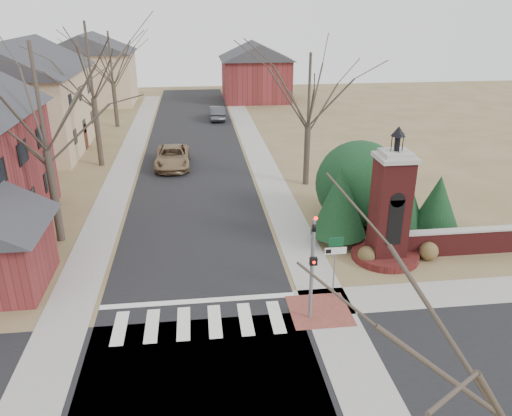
{
  "coord_description": "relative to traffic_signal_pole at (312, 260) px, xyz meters",
  "views": [
    {
      "loc": [
        0.2,
        -15.45,
        11.43
      ],
      "look_at": [
        2.85,
        6.0,
        2.52
      ],
      "focal_mm": 35.0,
      "sensor_mm": 36.0,
      "label": 1
    }
  ],
  "objects": [
    {
      "name": "ground",
      "position": [
        -4.3,
        -0.57,
        -2.59
      ],
      "size": [
        120.0,
        120.0,
        0.0
      ],
      "primitive_type": "plane",
      "color": "brown",
      "rests_on": "ground"
    },
    {
      "name": "sidewalk_right_main",
      "position": [
        0.9,
        21.43,
        -2.58
      ],
      "size": [
        2.0,
        60.0,
        0.02
      ],
      "primitive_type": "cube",
      "color": "gray",
      "rests_on": "ground"
    },
    {
      "name": "cross_street",
      "position": [
        -4.3,
        -3.57,
        -2.58
      ],
      "size": [
        120.0,
        8.0,
        0.01
      ],
      "primitive_type": "cube",
      "color": "black",
      "rests_on": "ground"
    },
    {
      "name": "dry_shrub_left",
      "position": [
        3.63,
        4.03,
        -2.15
      ],
      "size": [
        0.87,
        0.87,
        0.87
      ],
      "primitive_type": "sphere",
      "color": "brown",
      "rests_on": "ground"
    },
    {
      "name": "traffic_signal_pole",
      "position": [
        0.0,
        0.0,
        0.0
      ],
      "size": [
        0.28,
        0.41,
        4.5
      ],
      "color": "slate",
      "rests_on": "ground"
    },
    {
      "name": "brick_gate_monument",
      "position": [
        4.7,
        4.42,
        -0.42
      ],
      "size": [
        3.2,
        3.2,
        6.47
      ],
      "color": "#5C1B1B",
      "rests_on": "ground"
    },
    {
      "name": "main_street",
      "position": [
        -4.3,
        21.43,
        -2.58
      ],
      "size": [
        8.0,
        70.0,
        0.01
      ],
      "primitive_type": "cube",
      "color": "black",
      "rests_on": "ground"
    },
    {
      "name": "crosswalk_zone",
      "position": [
        -4.3,
        0.23,
        -2.58
      ],
      "size": [
        8.0,
        2.2,
        0.02
      ],
      "primitive_type": "cube",
      "color": "silver",
      "rests_on": "ground"
    },
    {
      "name": "evergreen_mass",
      "position": [
        4.7,
        8.93,
        -0.19
      ],
      "size": [
        4.8,
        4.8,
        4.8
      ],
      "primitive_type": "sphere",
      "color": "black",
      "rests_on": "ground"
    },
    {
      "name": "sidewalk_left",
      "position": [
        -9.5,
        21.43,
        -2.58
      ],
      "size": [
        2.0,
        60.0,
        0.02
      ],
      "primitive_type": "cube",
      "color": "gray",
      "rests_on": "ground"
    },
    {
      "name": "brick_garden_wall",
      "position": [
        9.2,
        4.43,
        -1.93
      ],
      "size": [
        7.5,
        0.5,
        1.3
      ],
      "color": "#5C1B1B",
      "rests_on": "ground"
    },
    {
      "name": "stop_bar",
      "position": [
        -4.3,
        1.73,
        -2.58
      ],
      "size": [
        8.0,
        0.35,
        0.02
      ],
      "primitive_type": "cube",
      "color": "silver",
      "rests_on": "ground"
    },
    {
      "name": "distant_car",
      "position": [
        -1.74,
        36.37,
        -1.87
      ],
      "size": [
        1.54,
        4.38,
        1.44
      ],
      "primitive_type": "imported",
      "rotation": [
        0.0,
        0.0,
        3.14
      ],
      "color": "#383B41",
      "rests_on": "ground"
    },
    {
      "name": "pickup_truck",
      "position": [
        -5.9,
        20.39,
        -1.83
      ],
      "size": [
        2.51,
        5.43,
        1.51
      ],
      "primitive_type": "imported",
      "rotation": [
        0.0,
        0.0,
        -0.0
      ],
      "color": "olive",
      "rests_on": "ground"
    },
    {
      "name": "house_distant_left",
      "position": [
        -16.31,
        47.42,
        1.66
      ],
      "size": [
        10.8,
        8.8,
        8.53
      ],
      "color": "#D8B690",
      "rests_on": "ground"
    },
    {
      "name": "bare_tree_3",
      "position": [
        3.2,
        15.43,
        4.1
      ],
      "size": [
        7.0,
        7.0,
        9.7
      ],
      "color": "#473D33",
      "rests_on": "ground"
    },
    {
      "name": "house_stucco_left",
      "position": [
        -17.8,
        26.42,
        2.01
      ],
      "size": [
        9.8,
        12.8,
        9.28
      ],
      "color": "#D8B690",
      "rests_on": "ground"
    },
    {
      "name": "evergreen_mid",
      "position": [
        6.2,
        7.63,
        0.01
      ],
      "size": [
        3.4,
        3.4,
        4.7
      ],
      "color": "#473D33",
      "rests_on": "ground"
    },
    {
      "name": "sign_post",
      "position": [
        1.29,
        1.41,
        -0.64
      ],
      "size": [
        0.9,
        0.07,
        2.75
      ],
      "color": "slate",
      "rests_on": "ground"
    },
    {
      "name": "bare_tree_0",
      "position": [
        -11.3,
        8.43,
        5.11
      ],
      "size": [
        8.05,
        8.05,
        11.15
      ],
      "color": "#473D33",
      "rests_on": "ground"
    },
    {
      "name": "curb_apron",
      "position": [
        0.5,
        0.43,
        -2.57
      ],
      "size": [
        2.4,
        2.4,
        0.02
      ],
      "primitive_type": "cube",
      "color": "brown",
      "rests_on": "ground"
    },
    {
      "name": "evergreen_far",
      "position": [
        8.2,
        6.63,
        -0.69
      ],
      "size": [
        2.4,
        2.4,
        3.3
      ],
      "color": "#473D33",
      "rests_on": "ground"
    },
    {
      "name": "bare_tree_2",
      "position": [
        -11.8,
        34.43,
        4.44
      ],
      "size": [
        7.35,
        7.35,
        10.19
      ],
      "color": "#473D33",
      "rests_on": "ground"
    },
    {
      "name": "evergreen_near",
      "position": [
        2.9,
        6.43,
        -0.29
      ],
      "size": [
        2.8,
        2.8,
        4.1
      ],
      "color": "#473D33",
      "rests_on": "ground"
    },
    {
      "name": "dry_shrub_right",
      "position": [
        6.7,
        4.03,
        -2.13
      ],
      "size": [
        0.9,
        0.9,
        0.9
      ],
      "primitive_type": "sphere",
      "color": "brown",
      "rests_on": "ground"
    },
    {
      "name": "house_distant_right",
      "position": [
        3.69,
        47.42,
        1.06
      ],
      "size": [
        8.8,
        8.8,
        7.3
      ],
      "color": "maroon",
      "rests_on": "ground"
    },
    {
      "name": "bare_tree_1",
      "position": [
        -11.3,
        21.43,
        5.44
      ],
      "size": [
        8.4,
        8.4,
        11.64
      ],
      "color": "#473D33",
      "rests_on": "ground"
    }
  ]
}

